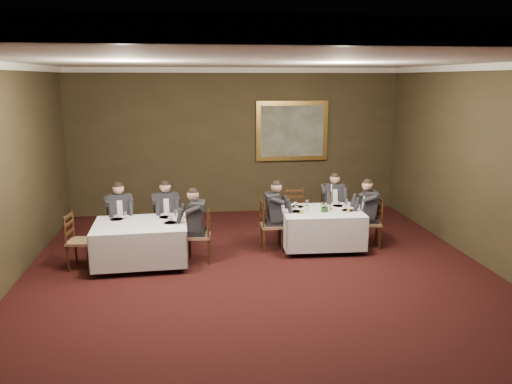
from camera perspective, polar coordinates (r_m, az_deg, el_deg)
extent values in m
plane|color=black|center=(7.83, 1.31, -11.66)|extent=(10.00, 10.00, 0.00)
cube|color=silver|center=(7.13, 1.46, 14.87)|extent=(8.00, 10.00, 0.10)
cube|color=#332C19|center=(12.18, -2.31, 5.78)|extent=(8.00, 0.10, 3.50)
cube|color=white|center=(12.04, -2.36, 13.76)|extent=(8.00, 0.10, 0.12)
cube|color=white|center=(2.38, 21.42, 16.60)|extent=(8.00, 0.10, 0.12)
cube|color=black|center=(9.72, 7.50, -2.28)|extent=(1.52, 1.17, 0.04)
cube|color=white|center=(9.71, 7.50, -2.14)|extent=(1.58, 1.23, 0.02)
cube|color=white|center=(9.80, 7.45, -4.00)|extent=(1.60, 1.25, 0.65)
cube|color=black|center=(9.02, -13.10, -3.71)|extent=(1.59, 1.21, 0.04)
cube|color=white|center=(9.01, -13.11, -3.56)|extent=(1.65, 1.27, 0.02)
cube|color=white|center=(9.11, -13.01, -5.55)|extent=(1.67, 1.29, 0.65)
cube|color=brown|center=(10.45, 4.33, -2.52)|extent=(0.53, 0.51, 0.05)
cube|color=black|center=(10.57, 4.38, -0.97)|extent=(0.38, 0.12, 0.54)
cube|color=brown|center=(10.61, 8.75, -2.40)|extent=(0.45, 0.43, 0.05)
cube|color=black|center=(10.72, 8.52, -0.87)|extent=(0.38, 0.04, 0.54)
cube|color=black|center=(10.52, 8.81, -0.43)|extent=(0.42, 0.32, 0.55)
sphere|color=tan|center=(10.44, 8.89, 1.60)|extent=(0.21, 0.21, 0.21)
cube|color=brown|center=(9.63, 1.83, -3.84)|extent=(0.42, 0.44, 0.05)
cube|color=black|center=(9.53, 0.71, -2.47)|extent=(0.03, 0.38, 0.54)
cube|color=black|center=(9.53, 1.84, -1.67)|extent=(0.31, 0.42, 0.55)
sphere|color=tan|center=(9.44, 1.86, 0.56)|extent=(0.21, 0.21, 0.21)
cube|color=brown|center=(10.03, 12.86, -3.47)|extent=(0.49, 0.50, 0.05)
cube|color=black|center=(10.01, 14.00, -2.12)|extent=(0.09, 0.38, 0.54)
cube|color=black|center=(9.94, 12.96, -1.39)|extent=(0.38, 0.47, 0.55)
sphere|color=tan|center=(9.85, 13.07, 0.75)|extent=(0.24, 0.24, 0.21)
cube|color=brown|center=(9.91, -15.27, -3.81)|extent=(0.53, 0.52, 0.05)
cube|color=black|center=(10.03, -15.50, -2.17)|extent=(0.38, 0.13, 0.54)
cube|color=black|center=(9.81, -15.40, -1.71)|extent=(0.49, 0.41, 0.55)
sphere|color=tan|center=(9.73, -15.53, 0.46)|extent=(0.26, 0.26, 0.21)
cube|color=brown|center=(9.86, -10.23, -3.64)|extent=(0.51, 0.49, 0.05)
cube|color=black|center=(9.97, -10.43, -1.99)|extent=(0.38, 0.10, 0.54)
cube|color=black|center=(9.76, -10.31, -1.53)|extent=(0.47, 0.38, 0.55)
sphere|color=tan|center=(9.67, -10.40, 0.65)|extent=(0.24, 0.24, 0.21)
cube|color=brown|center=(9.08, -6.59, -4.96)|extent=(0.46, 0.48, 0.05)
cube|color=black|center=(8.99, -5.42, -3.47)|extent=(0.07, 0.38, 0.54)
cube|color=black|center=(8.97, -6.65, -2.68)|extent=(0.35, 0.45, 0.55)
sphere|color=tan|center=(8.88, -6.72, -0.32)|extent=(0.23, 0.23, 0.21)
cube|color=brown|center=(9.22, -19.36, -5.35)|extent=(0.48, 0.49, 0.05)
cube|color=black|center=(9.21, -20.59, -3.86)|extent=(0.08, 0.38, 0.54)
imported|color=#2D5926|center=(9.58, 7.90, -1.53)|extent=(0.27, 0.25, 0.25)
cylinder|color=#A97B33|center=(9.81, 8.55, -1.89)|extent=(0.07, 0.07, 0.02)
cylinder|color=#A97B33|center=(9.77, 8.59, -0.86)|extent=(0.02, 0.02, 0.34)
cylinder|color=white|center=(9.71, 8.63, 0.55)|extent=(0.02, 0.02, 0.15)
cylinder|color=white|center=(9.93, 4.78, -1.62)|extent=(0.25, 0.25, 0.01)
cylinder|color=white|center=(10.07, 4.60, -1.29)|extent=(0.08, 0.08, 0.05)
cylinder|color=white|center=(9.96, 5.74, -1.24)|extent=(0.06, 0.06, 0.14)
cylinder|color=white|center=(9.37, -15.66, -2.96)|extent=(0.25, 0.25, 0.01)
cylinder|color=white|center=(9.51, -15.54, -2.58)|extent=(0.08, 0.08, 0.05)
cylinder|color=white|center=(9.33, -14.65, -2.57)|extent=(0.06, 0.06, 0.14)
cube|color=#E7C454|center=(12.30, 4.13, 6.97)|extent=(1.77, 0.08, 1.45)
cube|color=#454A31|center=(12.25, 4.17, 6.95)|extent=(1.55, 0.01, 1.23)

